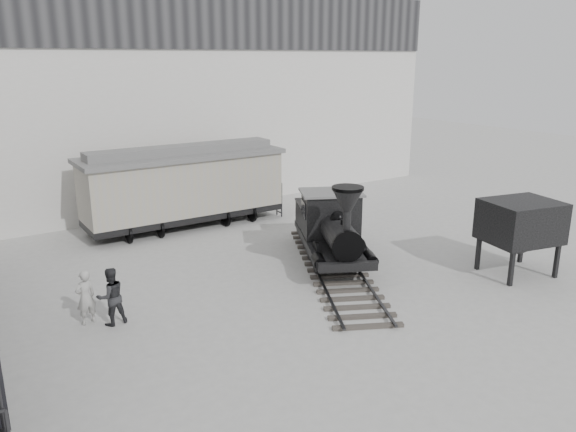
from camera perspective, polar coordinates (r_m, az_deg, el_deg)
ground at (r=17.78m, az=5.53°, el=-9.68°), size 90.00×90.00×0.00m
north_wall at (r=29.25m, az=-13.45°, el=11.34°), size 34.00×2.51×11.00m
locomotive at (r=21.28m, az=4.53°, el=-1.61°), size 6.31×9.69×3.45m
boxcar at (r=26.21m, az=-10.55°, el=3.15°), size 9.34×3.04×3.81m
visitor_a at (r=17.69m, az=-19.88°, el=-7.78°), size 0.68×0.53×1.67m
visitor_b at (r=17.40m, az=-17.55°, el=-7.79°), size 0.90×0.72×1.76m
coal_hopper at (r=21.76m, az=22.52°, el=-1.02°), size 2.88×2.53×2.73m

